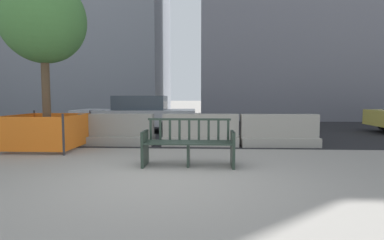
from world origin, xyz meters
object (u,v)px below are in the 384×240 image
(construction_fence, at_px, (47,130))
(car_sedan_mid, at_px, (138,114))
(street_tree, at_px, (43,21))
(jersey_barrier_centre, at_px, (201,133))
(jersey_barrier_left, at_px, (117,132))
(jersey_barrier_right, at_px, (279,133))
(street_bench, at_px, (188,145))

(construction_fence, height_order, car_sedan_mid, car_sedan_mid)
(street_tree, xyz_separation_m, car_sedan_mid, (1.36, 3.88, -2.47))
(jersey_barrier_centre, height_order, jersey_barrier_left, same)
(jersey_barrier_right, distance_m, construction_fence, 5.88)
(street_bench, relative_size, jersey_barrier_right, 0.84)
(street_bench, relative_size, jersey_barrier_left, 0.84)
(car_sedan_mid, bearing_deg, jersey_barrier_centre, -52.33)
(jersey_barrier_right, distance_m, car_sedan_mid, 5.48)
(street_bench, xyz_separation_m, jersey_barrier_centre, (0.19, 2.42, -0.06))
(street_bench, bearing_deg, construction_fence, 155.21)
(construction_fence, bearing_deg, street_bench, -24.79)
(jersey_barrier_right, distance_m, street_tree, 6.51)
(street_tree, bearing_deg, jersey_barrier_left, 26.46)
(jersey_barrier_right, height_order, car_sedan_mid, car_sedan_mid)
(jersey_barrier_left, bearing_deg, construction_fence, -153.54)
(jersey_barrier_left, distance_m, street_tree, 3.25)
(construction_fence, bearing_deg, street_tree, 45.00)
(construction_fence, bearing_deg, jersey_barrier_left, 26.46)
(jersey_barrier_centre, distance_m, jersey_barrier_left, 2.27)
(jersey_barrier_right, height_order, street_tree, street_tree)
(jersey_barrier_left, height_order, construction_fence, construction_fence)
(street_bench, distance_m, car_sedan_mid, 5.98)
(jersey_barrier_centre, height_order, car_sedan_mid, car_sedan_mid)
(street_tree, bearing_deg, street_bench, -24.79)
(jersey_barrier_right, relative_size, construction_fence, 1.25)
(jersey_barrier_right, bearing_deg, street_bench, -133.30)
(jersey_barrier_centre, relative_size, street_tree, 0.48)
(jersey_barrier_centre, xyz_separation_m, jersey_barrier_left, (-2.27, -0.01, 0.00))
(construction_fence, bearing_deg, car_sedan_mid, 70.64)
(jersey_barrier_centre, bearing_deg, street_tree, -168.61)
(car_sedan_mid, bearing_deg, jersey_barrier_right, -35.18)
(jersey_barrier_left, bearing_deg, street_tree, -153.54)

